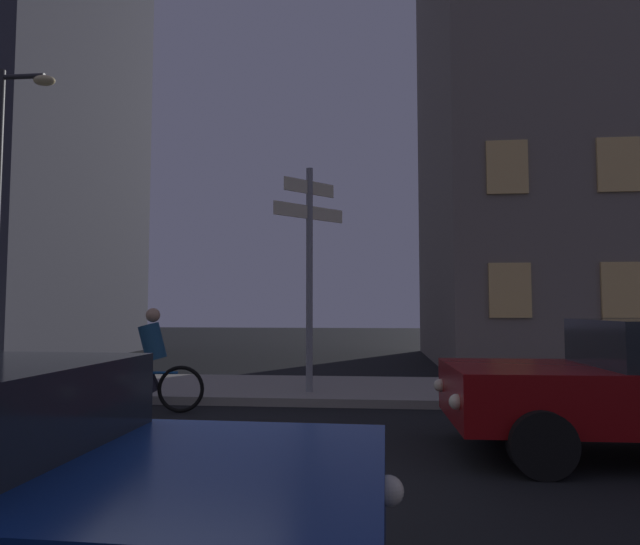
% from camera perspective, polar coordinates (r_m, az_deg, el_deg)
% --- Properties ---
extents(ground_plane, '(80.00, 80.00, 0.00)m').
position_cam_1_polar(ground_plane, '(4.97, -20.42, -22.43)').
color(ground_plane, black).
extents(sidewalk_kerb, '(40.00, 2.98, 0.14)m').
position_cam_1_polar(sidewalk_kerb, '(10.62, -5.72, -12.09)').
color(sidewalk_kerb, gray).
rests_on(sidewalk_kerb, ground_plane).
extents(signpost, '(1.13, 1.13, 4.00)m').
position_cam_1_polar(signpost, '(9.68, -1.12, 1.43)').
color(signpost, gray).
rests_on(signpost, sidewalk_kerb).
extents(street_lamp, '(1.21, 0.28, 6.23)m').
position_cam_1_polar(street_lamp, '(12.42, -30.44, 6.73)').
color(street_lamp, '#2D2D30').
rests_on(street_lamp, sidewalk_kerb).
extents(cyclist, '(1.81, 0.37, 1.61)m').
position_cam_1_polar(cyclist, '(8.88, -17.61, -9.17)').
color(cyclist, black).
rests_on(cyclist, ground_plane).
extents(building_right_block, '(9.44, 8.68, 16.65)m').
position_cam_1_polar(building_right_block, '(18.95, 26.53, 17.39)').
color(building_right_block, slate).
rests_on(building_right_block, ground_plane).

